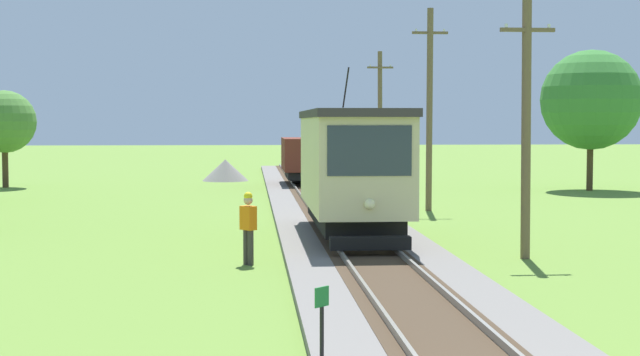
% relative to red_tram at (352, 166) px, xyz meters
% --- Properties ---
extents(red_tram, '(2.60, 8.54, 4.79)m').
position_rel_red_tram_xyz_m(red_tram, '(0.00, 0.00, 0.00)').
color(red_tram, beige).
rests_on(red_tram, rail_right).
extents(freight_car, '(2.40, 5.20, 2.31)m').
position_rel_red_tram_xyz_m(freight_car, '(-0.00, 22.10, -0.64)').
color(freight_car, maroon).
rests_on(freight_car, rail_right).
extents(utility_pole_near_tram, '(1.40, 0.37, 6.59)m').
position_rel_red_tram_xyz_m(utility_pole_near_tram, '(4.04, -3.66, 1.20)').
color(utility_pole_near_tram, brown).
rests_on(utility_pole_near_tram, ground).
extents(utility_pole_mid, '(1.40, 0.33, 7.88)m').
position_rel_red_tram_xyz_m(utility_pole_mid, '(4.04, 8.84, 1.84)').
color(utility_pole_mid, brown).
rests_on(utility_pole_mid, ground).
extents(utility_pole_far, '(1.40, 0.53, 7.28)m').
position_rel_red_tram_xyz_m(utility_pole_far, '(4.04, 22.37, 1.54)').
color(utility_pole_far, brown).
rests_on(utility_pole_far, ground).
extents(trackside_signal_marker, '(0.21, 0.21, 1.18)m').
position_rel_red_tram_xyz_m(trackside_signal_marker, '(-1.96, -13.76, -1.53)').
color(trackside_signal_marker, black).
rests_on(trackside_signal_marker, ground).
extents(gravel_pile, '(2.74, 2.74, 1.27)m').
position_rel_red_tram_xyz_m(gravel_pile, '(-4.41, 27.87, -1.56)').
color(gravel_pile, gray).
rests_on(gravel_pile, ground).
extents(track_worker, '(0.43, 0.45, 1.78)m').
position_rel_red_tram_xyz_m(track_worker, '(-3.00, -4.22, -1.21)').
color(track_worker, '#38332D').
rests_on(track_worker, ground).
extents(tree_left_near, '(3.32, 3.32, 5.16)m').
position_rel_red_tram_xyz_m(tree_left_near, '(-15.93, 23.17, 1.30)').
color(tree_left_near, '#4C3823').
rests_on(tree_left_near, ground).
extents(tree_right_near, '(5.07, 5.07, 7.14)m').
position_rel_red_tram_xyz_m(tree_right_near, '(14.30, 18.79, 2.40)').
color(tree_right_near, '#4C3823').
rests_on(tree_right_near, ground).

